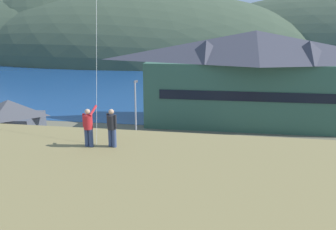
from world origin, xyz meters
name	(u,v)px	position (x,y,z in m)	size (l,w,h in m)	color
ground_plane	(134,191)	(0.00, 0.00, 0.00)	(600.00, 600.00, 0.00)	#66604C
parking_lot_pad	(148,166)	(0.00, 5.00, 0.05)	(40.00, 20.00, 0.10)	gray
bay_water	(199,78)	(0.00, 60.00, 0.01)	(360.00, 84.00, 0.03)	navy
far_hill_west_ridge	(59,56)	(-62.86, 114.53, 0.00)	(127.97, 72.84, 48.23)	#3D4C38
far_hill_east_peak	(80,57)	(-53.60, 114.03, 0.00)	(85.98, 65.14, 58.67)	#3D4C38
far_hill_center_saddle	(138,59)	(-27.38, 108.04, 0.00)	(137.52, 74.81, 49.48)	#3D4C38
harbor_lodge	(254,76)	(9.84, 20.81, 6.14)	(27.89, 9.59, 11.62)	#38604C
storage_shed_near_lot	(11,123)	(-14.72, 7.37, 2.61)	(6.47, 5.52, 5.04)	#474C56
storage_shed_waterside	(171,102)	(-0.78, 22.55, 2.09)	(5.98, 5.02, 4.03)	#338475
wharf_dock	(195,101)	(1.66, 32.03, 0.35)	(3.20, 12.02, 0.70)	#70604C
moored_boat_wharfside	(171,102)	(-1.80, 28.94, 0.72)	(2.44, 7.06, 2.16)	navy
moored_boat_outer_mooring	(217,99)	(5.17, 32.41, 0.72)	(2.76, 7.42, 2.16)	silver
moored_boat_inner_slip	(170,102)	(-2.02, 28.91, 0.72)	(3.25, 8.42, 2.16)	#A8A399
parked_car_front_row_end	(197,151)	(4.15, 6.83, 1.06)	(4.23, 2.11, 1.82)	slate
parked_car_front_row_red	(43,164)	(-8.14, 1.46, 1.06)	(4.28, 2.20, 1.82)	red
parked_car_mid_row_near	(102,151)	(-4.40, 5.35, 1.06)	(4.36, 2.38, 1.82)	slate
parked_car_mid_row_center	(149,174)	(0.97, 1.06, 1.06)	(4.26, 2.17, 1.82)	slate
parked_car_lone_by_shed	(271,186)	(9.99, 0.47, 1.06)	(4.33, 2.33, 1.82)	red
parked_car_back_row_left	(282,153)	(11.75, 7.42, 1.06)	(4.33, 2.31, 1.82)	#B28923
parking_light_pole	(136,108)	(-2.55, 10.56, 3.95)	(0.24, 0.78, 6.64)	#ADADB2
person_kite_flyer	(88,126)	(0.56, -9.20, 7.78)	(0.60, 0.62, 1.86)	#384770
person_companion	(112,127)	(1.61, -9.06, 7.77)	(0.51, 0.40, 1.74)	#384770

